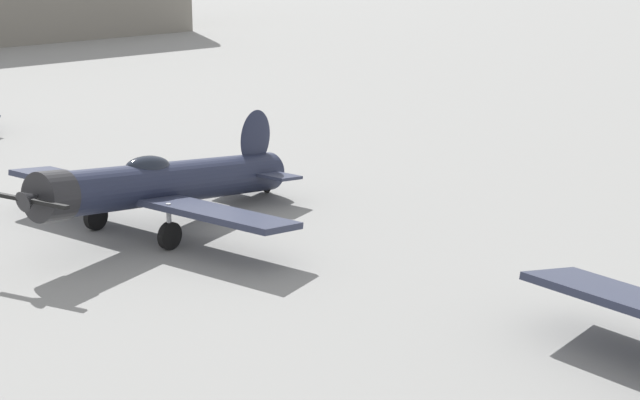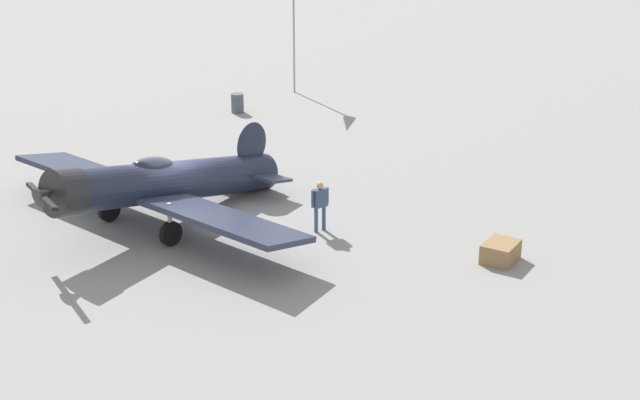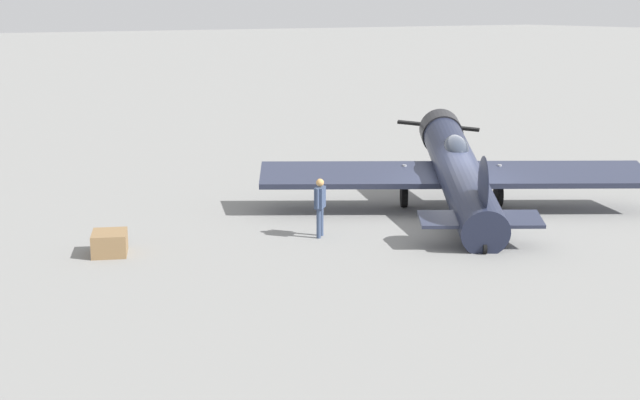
# 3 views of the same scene
# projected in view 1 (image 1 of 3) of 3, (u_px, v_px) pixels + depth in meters

# --- Properties ---
(airplane_mid_apron) EXTENTS (10.08, 10.46, 3.02)m
(airplane_mid_apron) POSITION_uv_depth(u_px,v_px,m) (160.00, 184.00, 30.87)
(airplane_mid_apron) COLOR #1E2338
(airplane_mid_apron) RESTS_ON ground_plane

